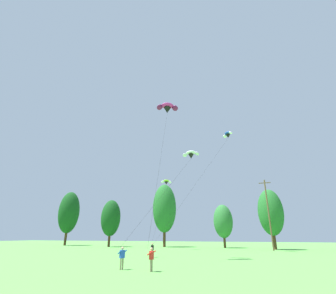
{
  "coord_description": "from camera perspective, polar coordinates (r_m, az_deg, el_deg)",
  "views": [
    {
      "loc": [
        9.71,
        -2.44,
        2.52
      ],
      "look_at": [
        1.17,
        22.04,
        11.93
      ],
      "focal_mm": 26.26,
      "sensor_mm": 36.0,
      "label": 1
    }
  ],
  "objects": [
    {
      "name": "kite_flyer_far",
      "position": [
        20.52,
        -3.87,
        -24.16
      ],
      "size": [
        0.55,
        0.58,
        1.69
      ],
      "color": "gray",
      "rests_on": "ground_plane"
    },
    {
      "name": "treeline_tree_b",
      "position": [
        66.88,
        -13.15,
        -15.73
      ],
      "size": [
        4.86,
        4.86,
        11.34
      ],
      "color": "#472D19",
      "rests_on": "ground_plane"
    },
    {
      "name": "kite_flyer_near",
      "position": [
        33.43,
        -3.67,
        -22.54
      ],
      "size": [
        0.24,
        0.57,
        1.69
      ],
      "color": "#4C4C51",
      "rests_on": "ground_plane"
    },
    {
      "name": "treeline_tree_d",
      "position": [
        60.75,
        12.68,
        -16.46
      ],
      "size": [
        4.36,
        4.36,
        9.48
      ],
      "color": "#472D19",
      "rests_on": "ground_plane"
    },
    {
      "name": "treeline_tree_c",
      "position": [
        64.66,
        -0.82,
        -13.98
      ],
      "size": [
        5.92,
        5.92,
        15.26
      ],
      "color": "#472D19",
      "rests_on": "ground_plane"
    },
    {
      "name": "treeline_tree_e",
      "position": [
        56.35,
        22.72,
        -13.78
      ],
      "size": [
        4.98,
        4.98,
        11.77
      ],
      "color": "#472D19",
      "rests_on": "ground_plane"
    },
    {
      "name": "parafoil_kite_low_blue_white",
      "position": [
        50.37,
        13.69,
        2.78
      ],
      "size": [
        10.61,
        17.0,
        21.01
      ],
      "color": "blue"
    },
    {
      "name": "parafoil_kite_high_lime_white",
      "position": [
        53.03,
        -0.4,
        -8.14
      ],
      "size": [
        5.5,
        18.93,
        12.81
      ],
      "color": "#93D633"
    },
    {
      "name": "utility_pole",
      "position": [
        51.9,
        22.31,
        -13.82
      ],
      "size": [
        2.2,
        0.26,
        13.0
      ],
      "color": "brown",
      "rests_on": "ground_plane"
    },
    {
      "name": "parafoil_kite_far_magenta",
      "position": [
        34.35,
        -0.16,
        9.06
      ],
      "size": [
        3.23,
        10.53,
        18.32
      ],
      "color": "#D12893"
    },
    {
      "name": "parafoil_kite_mid_white",
      "position": [
        33.89,
        5.33,
        -1.74
      ],
      "size": [
        4.6,
        12.43,
        12.04
      ],
      "color": "white"
    },
    {
      "name": "kite_flyer_mid",
      "position": [
        21.97,
        -10.61,
        -23.61
      ],
      "size": [
        0.73,
        0.74,
        1.69
      ],
      "color": "gray",
      "rests_on": "ground_plane"
    },
    {
      "name": "treeline_tree_a",
      "position": [
        80.36,
        -22.01,
        -13.86
      ],
      "size": [
        5.86,
        5.86,
        15.03
      ],
      "color": "#472D19",
      "rests_on": "ground_plane"
    },
    {
      "name": "backpack",
      "position": [
        30.82,
        -3.73,
        -24.23
      ],
      "size": [
        0.38,
        0.33,
        0.4
      ],
      "primitive_type": "cube",
      "rotation": [
        0.0,
        0.0,
        0.34
      ],
      "color": "#234C89",
      "rests_on": "ground_plane"
    }
  ]
}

